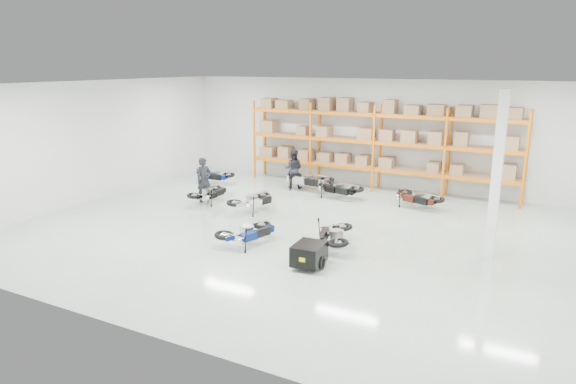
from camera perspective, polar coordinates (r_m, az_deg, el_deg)
The scene contains 14 objects.
room at distance 15.39m, azimuth 2.37°, elevation 3.38°, with size 18.00×18.00×18.00m.
pallet_rack at distance 21.32m, azimuth 9.89°, elevation 6.22°, with size 11.28×0.98×3.62m.
structural_column at distance 14.50m, azimuth 22.16°, elevation 1.68°, with size 0.25×0.25×4.50m, color white.
moto_blue_centre at distance 14.79m, azimuth -4.47°, elevation -4.07°, with size 0.74×1.67×1.02m, color #081754, non-canonical shape.
moto_silver_left at distance 18.09m, azimuth -3.87°, elevation -0.63°, with size 0.75×1.69×1.03m, color silver, non-canonical shape.
moto_black_far_left at distance 19.46m, azimuth -8.76°, elevation 0.18°, with size 0.70×1.57×0.96m, color black, non-canonical shape.
moto_touring_right at distance 14.55m, azimuth 5.08°, elevation -4.37°, with size 0.75×1.68×1.03m, color black, non-canonical shape.
trailer at distance 13.23m, azimuth 2.35°, elevation -6.91°, with size 0.80×1.52×0.63m.
moto_back_a at distance 22.55m, azimuth -8.36°, elevation 2.18°, with size 0.73×1.65×1.01m, color navy, non-canonical shape.
moto_back_b at distance 21.16m, azimuth 2.15°, elevation 1.74°, with size 0.84×1.90×1.16m, color #AAAEB3, non-canonical shape.
moto_back_c at distance 19.97m, azimuth 5.60°, elevation 0.76°, with size 0.76×1.70×1.04m, color black, non-canonical shape.
moto_back_d at distance 19.12m, azimuth 14.18°, elevation -0.28°, with size 0.73×1.64×1.00m, color #42150D, non-canonical shape.
person_left at distance 19.63m, azimuth -9.31°, elevation 1.36°, with size 0.61×0.40×1.68m, color black.
person_back at distance 21.48m, azimuth 0.60°, elevation 2.59°, with size 0.79×0.62×1.63m, color black.
Camera 1 is at (6.47, -13.66, 5.12)m, focal length 32.00 mm.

